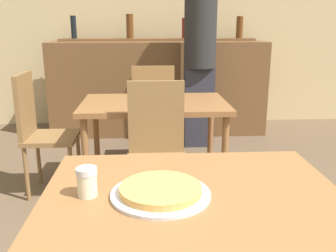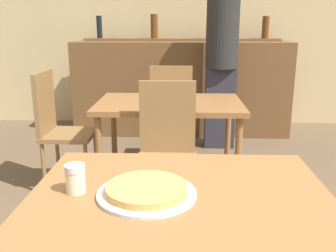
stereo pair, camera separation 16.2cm
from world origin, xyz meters
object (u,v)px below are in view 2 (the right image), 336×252
(pizza_tray, at_px, (146,191))
(cheese_shaker, at_px, (74,178))
(person_standing, at_px, (221,56))
(chair_far_side_left, at_px, (58,123))
(chair_far_side_back, at_px, (171,109))
(chair_far_side_front, at_px, (166,145))

(pizza_tray, relative_size, cheese_shaker, 3.38)
(person_standing, bearing_deg, cheese_shaker, -105.45)
(pizza_tray, xyz_separation_m, person_standing, (0.54, 2.85, 0.21))
(pizza_tray, bearing_deg, chair_far_side_left, 117.00)
(cheese_shaker, bearing_deg, chair_far_side_back, 83.19)
(chair_far_side_back, bearing_deg, chair_far_side_left, 30.48)
(chair_far_side_front, bearing_deg, chair_far_side_left, 149.52)
(chair_far_side_left, xyz_separation_m, person_standing, (1.42, 1.12, 0.45))
(chair_far_side_front, relative_size, person_standing, 0.53)
(pizza_tray, bearing_deg, chair_far_side_back, 89.44)
(cheese_shaker, bearing_deg, chair_far_side_front, 77.21)
(chair_far_side_front, xyz_separation_m, pizza_tray, (-0.02, -1.20, 0.24))
(pizza_tray, distance_m, cheese_shaker, 0.25)
(pizza_tray, height_order, cheese_shaker, cheese_shaker)
(chair_far_side_left, height_order, cheese_shaker, chair_far_side_left)
(chair_far_side_left, xyz_separation_m, pizza_tray, (0.88, -1.74, 0.24))
(chair_far_side_front, distance_m, pizza_tray, 1.23)
(person_standing, bearing_deg, pizza_tray, -100.66)
(chair_far_side_back, height_order, pizza_tray, chair_far_side_back)
(chair_far_side_left, bearing_deg, cheese_shaker, -159.64)
(chair_far_side_front, height_order, pizza_tray, chair_far_side_front)
(chair_far_side_front, xyz_separation_m, chair_far_side_left, (-0.91, 0.53, 0.00))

